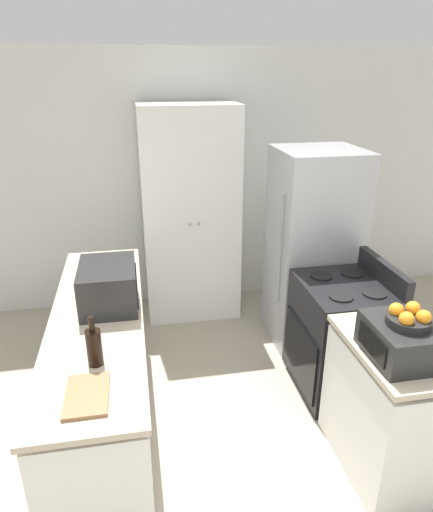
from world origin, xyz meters
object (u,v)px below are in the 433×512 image
object	(u,v)px
toaster_oven	(400,341)
stove	(341,336)
pantry_cabinet	(190,215)
fruit_bowl	(409,318)
microwave	(108,285)
refrigerator	(313,249)
wine_bottle	(94,346)

from	to	relation	value
toaster_oven	stove	bearing A→B (deg)	82.12
pantry_cabinet	fruit_bowl	world-z (taller)	pantry_cabinet
stove	toaster_oven	xyz separation A→B (m)	(-0.13, -0.90, 0.55)
pantry_cabinet	microwave	bearing A→B (deg)	-117.13
stove	microwave	world-z (taller)	microwave
refrigerator	wine_bottle	xyz separation A→B (m)	(-1.82, -1.42, 0.12)
microwave	refrigerator	bearing A→B (deg)	22.75
pantry_cabinet	wine_bottle	world-z (taller)	pantry_cabinet
microwave	wine_bottle	bearing A→B (deg)	-94.79
pantry_cabinet	microwave	xyz separation A→B (m)	(-0.75, -1.46, -0.01)
pantry_cabinet	refrigerator	distance (m)	1.25
toaster_oven	wine_bottle	bearing A→B (deg)	171.66
stove	wine_bottle	xyz separation A→B (m)	(-1.79, -0.66, 0.56)
pantry_cabinet	toaster_oven	world-z (taller)	pantry_cabinet
fruit_bowl	pantry_cabinet	bearing A→B (deg)	110.09
wine_bottle	fruit_bowl	bearing A→B (deg)	-8.61
stove	microwave	xyz separation A→B (m)	(-1.73, 0.02, 0.59)
stove	fruit_bowl	bearing A→B (deg)	-96.55
pantry_cabinet	fruit_bowl	xyz separation A→B (m)	(0.88, -2.39, 0.10)
refrigerator	wine_bottle	world-z (taller)	refrigerator
microwave	toaster_oven	bearing A→B (deg)	-29.95
wine_bottle	stove	bearing A→B (deg)	20.32
pantry_cabinet	refrigerator	size ratio (longest dim) A/B	1.18
microwave	stove	bearing A→B (deg)	-0.65
toaster_oven	refrigerator	bearing A→B (deg)	84.61
refrigerator	fruit_bowl	distance (m)	1.70
microwave	fruit_bowl	size ratio (longest dim) A/B	2.07
pantry_cabinet	toaster_oven	distance (m)	2.53
microwave	toaster_oven	size ratio (longest dim) A/B	1.20
pantry_cabinet	stove	world-z (taller)	pantry_cabinet
stove	wine_bottle	distance (m)	1.98
fruit_bowl	refrigerator	bearing A→B (deg)	85.33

